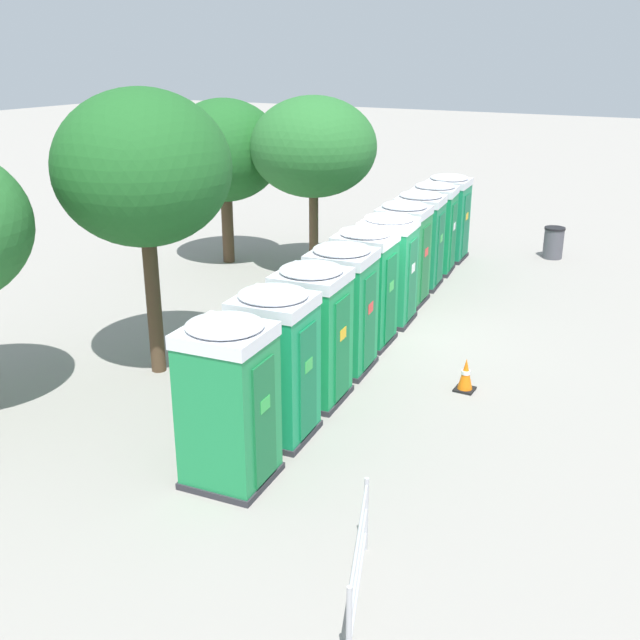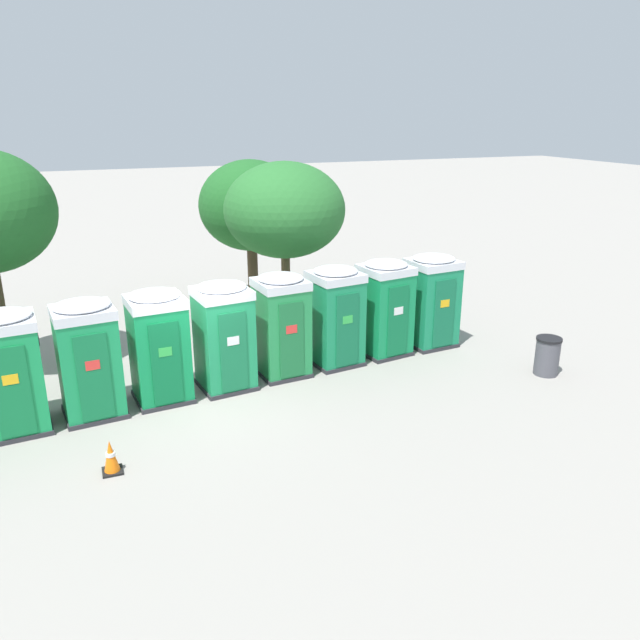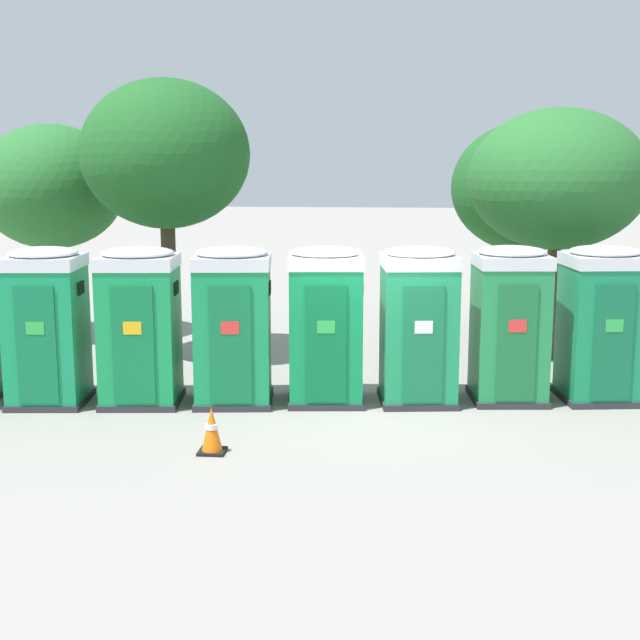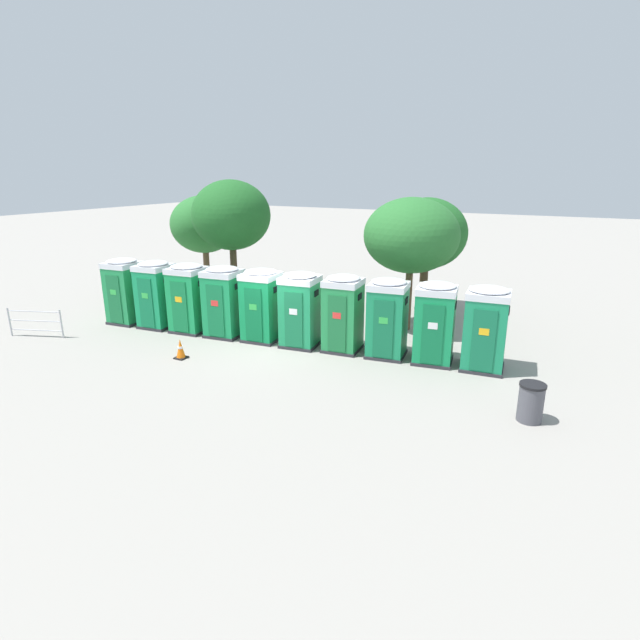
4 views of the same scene
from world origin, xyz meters
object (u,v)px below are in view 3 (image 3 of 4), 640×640
at_px(portapotty_4, 326,324).
at_px(portapotty_6, 509,323).
at_px(street_tree_2, 526,188).
at_px(portapotty_1, 47,325).
at_px(portapotty_5, 418,325).
at_px(street_tree_3, 558,180).
at_px(street_tree_0, 51,187).
at_px(portapotty_7, 601,323).
at_px(portapotty_3, 233,325).
at_px(street_tree_1, 166,155).
at_px(portapotty_2, 140,325).
at_px(traffic_cone, 212,431).

distance_m(portapotty_4, portapotty_6, 2.98).
bearing_deg(portapotty_6, street_tree_2, 80.99).
bearing_deg(portapotty_1, portapotty_5, 6.28).
distance_m(portapotty_4, street_tree_3, 5.90).
bearing_deg(street_tree_2, street_tree_0, -171.06).
bearing_deg(portapotty_5, street_tree_3, 52.44).
xyz_separation_m(portapotty_5, portapotty_7, (2.95, 0.41, 0.00)).
bearing_deg(portapotty_5, portapotty_3, -173.65).
xyz_separation_m(street_tree_0, street_tree_3, (10.52, -1.17, 0.21)).
bearing_deg(portapotty_5, street_tree_1, 149.97).
xyz_separation_m(portapotty_7, street_tree_2, (-0.53, 5.82, 1.99)).
bearing_deg(portapotty_6, portapotty_4, -172.85).
xyz_separation_m(portapotty_4, street_tree_3, (4.14, 3.57, 2.23)).
height_order(portapotty_2, traffic_cone, portapotty_2).
height_order(portapotty_1, street_tree_1, street_tree_1).
distance_m(portapotty_3, portapotty_4, 1.49).
xyz_separation_m(portapotty_2, street_tree_3, (7.09, 3.95, 2.23)).
height_order(street_tree_0, traffic_cone, street_tree_0).
relative_size(portapotty_1, street_tree_1, 0.47).
height_order(portapotty_2, street_tree_0, street_tree_0).
height_order(portapotty_4, street_tree_3, street_tree_3).
bearing_deg(portapotty_4, street_tree_2, 58.46).
bearing_deg(portapotty_6, portapotty_2, -172.80).
distance_m(street_tree_0, traffic_cone, 9.52).
xyz_separation_m(portapotty_4, traffic_cone, (-1.29, -2.73, -0.97)).
relative_size(portapotty_5, portapotty_6, 1.00).
xyz_separation_m(portapotty_6, traffic_cone, (-4.25, -3.10, -0.97)).
relative_size(street_tree_1, traffic_cone, 8.47).
distance_m(portapotty_5, portapotty_7, 2.98).
distance_m(portapotty_6, street_tree_1, 7.31).
bearing_deg(traffic_cone, street_tree_1, 110.00).
xyz_separation_m(portapotty_7, street_tree_1, (-7.78, 2.38, 2.70)).
xyz_separation_m(portapotty_2, portapotty_6, (5.91, 0.75, 0.00)).
relative_size(street_tree_3, traffic_cone, 7.61).
height_order(portapotty_1, portapotty_2, same).
height_order(portapotty_3, portapotty_4, same).
bearing_deg(street_tree_3, portapotty_2, -150.89).
relative_size(street_tree_1, street_tree_3, 1.11).
height_order(portapotty_3, portapotty_7, same).
height_order(portapotty_7, street_tree_2, street_tree_2).
height_order(portapotty_5, street_tree_2, street_tree_2).
height_order(portapotty_2, street_tree_2, street_tree_2).
bearing_deg(portapotty_7, portapotty_6, -173.67).
relative_size(portapotty_2, street_tree_2, 0.54).
bearing_deg(street_tree_0, portapotty_4, -36.62).
relative_size(street_tree_0, street_tree_1, 0.86).
height_order(portapotty_7, street_tree_1, street_tree_1).
bearing_deg(street_tree_3, street_tree_0, 173.66).
relative_size(portapotty_2, street_tree_3, 0.52).
distance_m(portapotty_2, street_tree_0, 6.48).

